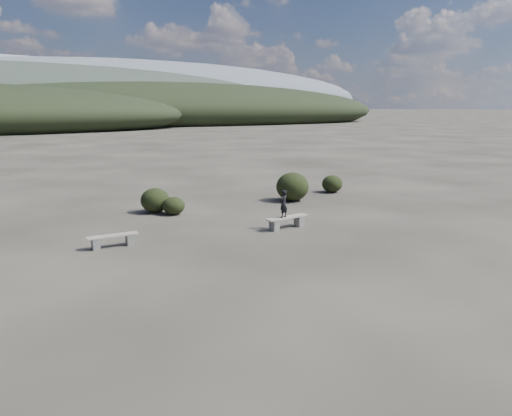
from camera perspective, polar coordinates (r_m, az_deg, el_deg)
ground at (r=13.08m, az=4.28°, el=-7.77°), size 1200.00×1200.00×0.00m
bench_left at (r=16.20m, az=-16.03°, el=-3.51°), size 1.59×0.36×0.40m
bench_right at (r=17.98m, az=3.56°, el=-1.52°), size 1.76×0.57×0.43m
seated_person at (r=17.74m, az=3.16°, el=0.50°), size 0.42×0.36×0.99m
shrub_b at (r=21.02m, az=-11.46°, el=0.87°), size 1.19×1.19×1.02m
shrub_c at (r=20.50m, az=-9.39°, el=0.26°), size 0.90×0.90×0.72m
shrub_d at (r=23.20m, az=4.18°, el=2.44°), size 1.51×1.51×1.32m
shrub_e at (r=25.77m, az=8.70°, el=2.75°), size 1.05×1.05×0.87m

